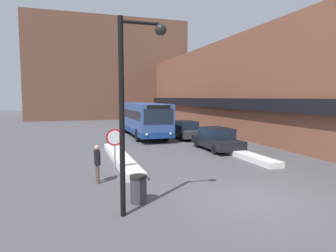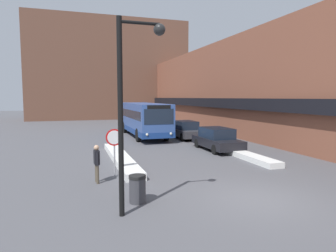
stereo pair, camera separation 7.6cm
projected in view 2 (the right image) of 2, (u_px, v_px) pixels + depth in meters
The scene contains 12 objects.
ground_plane at pixel (257, 199), 10.56m from camera, with size 160.00×160.00×0.00m, color #515156.
building_row_right at pixel (212, 90), 35.91m from camera, with size 5.50×60.00×9.01m.
building_backdrop_far at pixel (109, 70), 51.11m from camera, with size 26.00×8.00×16.42m.
snow_bank_left at pixel (121, 158), 16.91m from camera, with size 0.90×8.86×0.34m.
snow_bank_right at pixel (244, 155), 17.94m from camera, with size 0.90×6.26×0.31m.
city_bus at pixel (143, 118), 27.50m from camera, with size 2.65×10.62×3.04m.
parked_car_front at pixel (217, 139), 20.34m from camera, with size 1.92×4.46×1.52m.
parked_car_middle at pixel (186, 130), 25.91m from camera, with size 1.86×4.25×1.54m.
stop_sign at pixel (114, 142), 13.47m from camera, with size 0.76×0.08×2.17m.
street_lamp at pixel (130, 94), 8.83m from camera, with size 1.46×0.36×5.90m.
pedestrian at pixel (97, 160), 12.49m from camera, with size 0.24×0.52×1.61m.
trash_bin at pixel (137, 189), 10.18m from camera, with size 0.59×0.59×0.95m.
Camera 2 is at (-6.11, -8.82, 3.58)m, focal length 32.00 mm.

